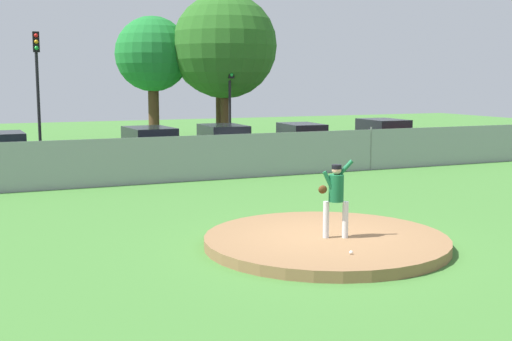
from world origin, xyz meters
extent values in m
plane|color=#427A33|center=(0.00, 6.00, 0.00)|extent=(80.00, 80.00, 0.00)
cube|color=#2B2B2D|center=(0.00, 14.50, 0.00)|extent=(44.00, 7.00, 0.01)
cylinder|color=olive|center=(0.00, 0.00, 0.12)|extent=(5.33, 5.33, 0.23)
cylinder|color=silver|center=(-0.08, -0.14, 0.63)|extent=(0.13, 0.13, 0.79)
cylinder|color=silver|center=(0.29, -0.31, 0.63)|extent=(0.13, 0.13, 0.79)
cylinder|color=#145933|center=(0.11, -0.23, 1.32)|extent=(0.32, 0.32, 0.58)
cylinder|color=#145933|center=(0.29, -0.23, 1.70)|extent=(0.41, 0.25, 0.45)
cylinder|color=#145933|center=(-0.07, -0.23, 1.47)|extent=(0.29, 0.20, 0.46)
ellipsoid|color=#4C2D14|center=(-0.19, -0.18, 1.30)|extent=(0.20, 0.12, 0.18)
sphere|color=tan|center=(0.11, -0.23, 1.71)|extent=(0.20, 0.20, 0.20)
cylinder|color=black|center=(0.11, -0.23, 1.78)|extent=(0.21, 0.21, 0.09)
sphere|color=white|center=(-0.29, -1.52, 0.27)|extent=(0.07, 0.07, 0.07)
cube|color=gray|center=(0.00, 10.00, 0.82)|extent=(38.07, 0.03, 1.64)
cylinder|color=slate|center=(7.61, 10.00, 0.87)|extent=(0.07, 0.07, 1.74)
cube|color=silver|center=(2.86, 14.24, 0.67)|extent=(1.91, 4.46, 0.70)
cube|color=black|center=(2.86, 14.24, 1.35)|extent=(1.72, 2.47, 0.66)
cylinder|color=black|center=(2.89, 15.61, 0.32)|extent=(1.89, 0.68, 0.64)
cylinder|color=black|center=(2.83, 12.87, 0.32)|extent=(1.89, 0.68, 0.64)
cube|color=#146066|center=(-6.10, 14.78, 0.65)|extent=(1.99, 4.09, 0.67)
cube|color=black|center=(-6.10, 14.78, 1.30)|extent=(1.77, 2.28, 0.61)
cylinder|color=black|center=(-6.16, 16.02, 0.32)|extent=(1.91, 0.72, 0.64)
cylinder|color=black|center=(-6.05, 13.53, 0.32)|extent=(1.91, 0.72, 0.64)
cube|color=#161E4C|center=(-0.38, 14.26, 0.64)|extent=(2.14, 4.66, 0.64)
cube|color=black|center=(-0.38, 14.26, 1.32)|extent=(1.86, 2.60, 0.71)
cylinder|color=black|center=(-0.47, 15.67, 0.32)|extent=(1.95, 0.76, 0.64)
cylinder|color=black|center=(-0.30, 12.86, 0.32)|extent=(1.95, 0.76, 0.64)
cube|color=maroon|center=(6.90, 14.74, 0.67)|extent=(1.98, 4.46, 0.70)
cube|color=black|center=(6.90, 14.74, 1.31)|extent=(1.73, 2.49, 0.59)
cylinder|color=black|center=(6.98, 16.09, 0.32)|extent=(1.83, 0.74, 0.64)
cylinder|color=black|center=(6.83, 13.38, 0.32)|extent=(1.83, 0.74, 0.64)
cube|color=#A81919|center=(11.18, 14.44, 0.68)|extent=(1.93, 4.36, 0.73)
cube|color=black|center=(11.18, 14.44, 1.39)|extent=(1.75, 2.41, 0.67)
cylinder|color=black|center=(11.20, 15.78, 0.32)|extent=(1.93, 0.67, 0.64)
cylinder|color=black|center=(11.16, 13.10, 0.32)|extent=(1.93, 0.67, 0.64)
cylinder|color=black|center=(-4.32, 18.82, 2.86)|extent=(0.14, 0.14, 5.72)
cube|color=black|center=(-4.32, 18.64, 5.27)|extent=(0.28, 0.24, 0.90)
sphere|color=red|center=(-4.32, 18.52, 5.54)|extent=(0.18, 0.18, 0.18)
sphere|color=orange|center=(-4.32, 18.52, 5.27)|extent=(0.18, 0.18, 0.18)
sphere|color=green|center=(-4.32, 18.52, 5.00)|extent=(0.18, 0.18, 0.18)
cylinder|color=black|center=(5.03, 19.15, 2.29)|extent=(0.14, 0.14, 4.58)
cube|color=black|center=(5.03, 18.97, 4.13)|extent=(0.28, 0.24, 0.90)
sphere|color=red|center=(5.03, 18.85, 4.40)|extent=(0.18, 0.18, 0.18)
sphere|color=orange|center=(5.03, 18.85, 4.13)|extent=(0.18, 0.18, 0.18)
sphere|color=green|center=(5.03, 18.85, 3.86)|extent=(0.18, 0.18, 0.18)
cylinder|color=#4C331E|center=(1.99, 22.85, 1.79)|extent=(0.58, 0.58, 3.58)
sphere|color=#1D752E|center=(1.99, 22.85, 5.00)|extent=(4.04, 4.04, 4.04)
cylinder|color=#4C331E|center=(5.51, 21.12, 1.72)|extent=(0.49, 0.49, 3.45)
sphere|color=#28611F|center=(5.51, 21.12, 5.41)|extent=(5.60, 5.60, 5.60)
cylinder|color=#4C331E|center=(6.49, 24.75, 1.75)|extent=(0.43, 0.43, 3.50)
sphere|color=#2C5B24|center=(6.49, 24.75, 5.47)|extent=(5.64, 5.64, 5.64)
camera|label=1|loc=(-6.85, -12.20, 3.61)|focal=45.82mm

